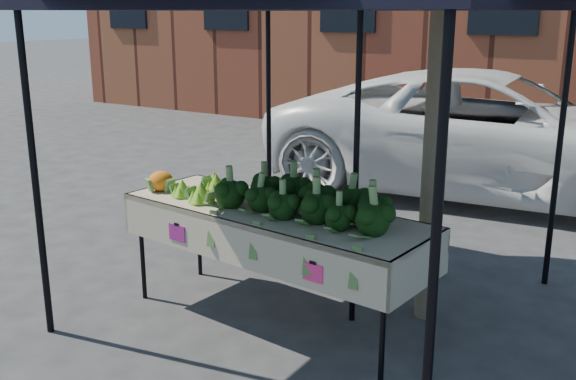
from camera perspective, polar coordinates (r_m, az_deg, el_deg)
The scene contains 6 objects.
ground at distance 5.17m, azimuth -1.88°, elevation -11.06°, with size 90.00×90.00×0.00m, color #2B2B2E.
table at distance 4.92m, azimuth -1.26°, elevation -6.71°, with size 2.47×1.03×0.90m.
canopy at distance 4.95m, azimuth 2.78°, elevation 4.52°, with size 3.16×3.16×2.74m, color black, non-canonical shape.
broccoli_heap at distance 4.61m, azimuth 1.71°, elevation -0.50°, with size 1.38×0.58×0.28m, color black.
romanesco_cluster at distance 5.15m, azimuth -7.24°, elevation 0.71°, with size 0.44×0.58×0.21m, color #86C031.
cauliflower_pair at distance 5.34m, azimuth -11.00°, elevation 0.95°, with size 0.21×0.21×0.19m, color orange.
Camera 1 is at (2.63, -3.82, 2.29)m, focal length 40.84 mm.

